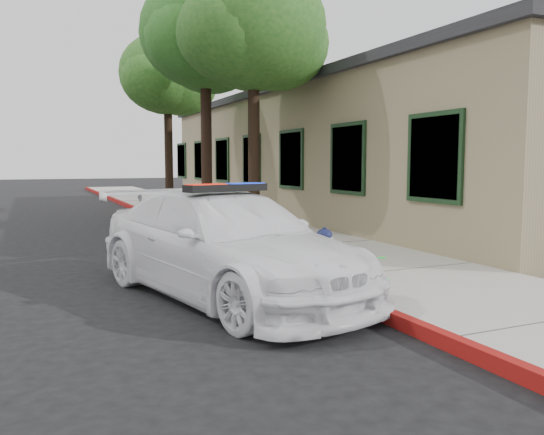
{
  "coord_description": "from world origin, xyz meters",
  "views": [
    {
      "loc": [
        -3.72,
        -7.05,
        1.86
      ],
      "look_at": [
        0.49,
        2.34,
        0.83
      ],
      "focal_mm": 36.2,
      "sensor_mm": 36.0,
      "label": 1
    }
  ],
  "objects": [
    {
      "name": "ground",
      "position": [
        0.0,
        0.0,
        0.0
      ],
      "size": [
        120.0,
        120.0,
        0.0
      ],
      "primitive_type": "plane",
      "color": "black",
      "rests_on": "ground"
    },
    {
      "name": "sidewalk",
      "position": [
        1.6,
        3.0,
        0.07
      ],
      "size": [
        3.2,
        60.0,
        0.15
      ],
      "primitive_type": "cube",
      "color": "gray",
      "rests_on": "ground"
    },
    {
      "name": "red_curb",
      "position": [
        0.06,
        3.0,
        0.08
      ],
      "size": [
        0.14,
        60.0,
        0.16
      ],
      "primitive_type": "cube",
      "color": "maroon",
      "rests_on": "ground"
    },
    {
      "name": "clapboard_building",
      "position": [
        6.69,
        9.0,
        2.13
      ],
      "size": [
        7.3,
        20.89,
        4.24
      ],
      "color": "#827055",
      "rests_on": "ground"
    },
    {
      "name": "police_car",
      "position": [
        -1.21,
        0.07,
        0.73
      ],
      "size": [
        3.18,
        5.35,
        1.57
      ],
      "rotation": [
        0.0,
        0.0,
        0.24
      ],
      "color": "white",
      "rests_on": "ground"
    },
    {
      "name": "fire_hydrant",
      "position": [
        0.45,
        0.27,
        0.5
      ],
      "size": [
        0.4,
        0.35,
        0.71
      ],
      "rotation": [
        0.0,
        0.0,
        0.07
      ],
      "color": "silver",
      "rests_on": "sidewalk"
    },
    {
      "name": "street_tree_near",
      "position": [
        1.4,
        5.42,
        4.93
      ],
      "size": [
        3.84,
        3.5,
        6.41
      ],
      "rotation": [
        0.0,
        0.0,
        -0.4
      ],
      "color": "black",
      "rests_on": "sidewalk"
    },
    {
      "name": "street_tree_mid",
      "position": [
        0.7,
        7.12,
        5.08
      ],
      "size": [
        3.42,
        3.55,
        6.53
      ],
      "rotation": [
        0.0,
        0.0,
        0.35
      ],
      "color": "black",
      "rests_on": "sidewalk"
    },
    {
      "name": "street_tree_far",
      "position": [
        0.74,
        11.29,
        4.66
      ],
      "size": [
        3.32,
        3.17,
        5.99
      ],
      "rotation": [
        0.0,
        0.0,
        0.02
      ],
      "color": "black",
      "rests_on": "sidewalk"
    }
  ]
}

